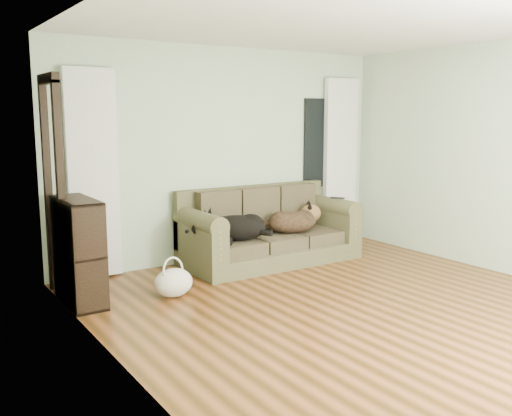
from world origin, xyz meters
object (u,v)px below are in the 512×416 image
tote_bag (173,281)px  bookshelf (79,252)px  sofa (271,226)px  dog_black_lab (233,229)px  dog_shepherd (294,221)px

tote_bag → bookshelf: bearing=157.6°
sofa → bookshelf: bearing=-173.7°
dog_black_lab → dog_shepherd: bearing=27.9°
dog_shepherd → tote_bag: bearing=26.8°
dog_shepherd → bookshelf: bookshelf is taller
dog_shepherd → bookshelf: bearing=15.1°
dog_black_lab → dog_shepherd: dog_shepherd is taller
sofa → dog_shepherd: 0.32m
dog_black_lab → tote_bag: dog_black_lab is taller
sofa → dog_black_lab: (-0.57, -0.05, 0.03)m
dog_shepherd → dog_black_lab: bearing=10.4°
tote_bag → sofa: bearing=20.9°
sofa → dog_black_lab: 0.57m
dog_shepherd → bookshelf: size_ratio=0.65×
sofa → bookshelf: bookshelf is taller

